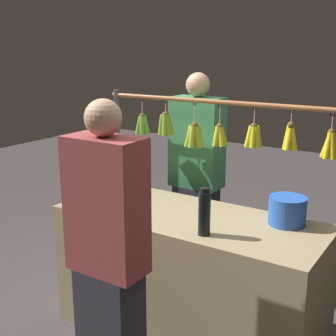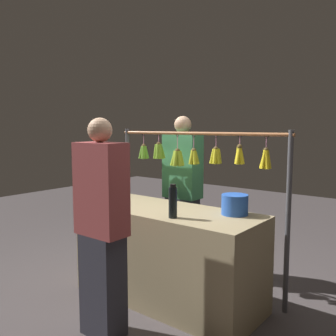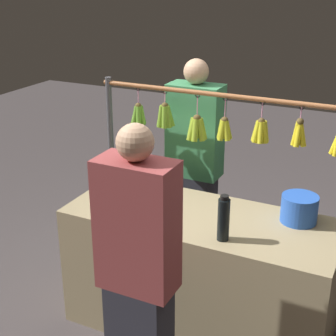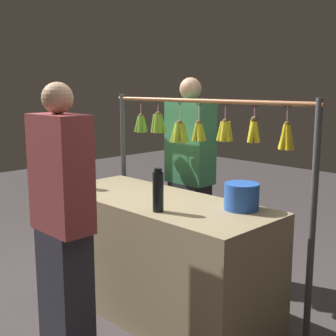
{
  "view_description": "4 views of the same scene",
  "coord_description": "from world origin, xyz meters",
  "px_view_note": "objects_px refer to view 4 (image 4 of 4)",
  "views": [
    {
      "loc": [
        -1.38,
        2.36,
        1.87
      ],
      "look_at": [
        0.16,
        0.0,
        1.13
      ],
      "focal_mm": 49.17,
      "sensor_mm": 36.0,
      "label": 1
    },
    {
      "loc": [
        -2.03,
        2.56,
        1.58
      ],
      "look_at": [
        -0.0,
        0.0,
        1.22
      ],
      "focal_mm": 39.89,
      "sensor_mm": 36.0,
      "label": 2
    },
    {
      "loc": [
        -1.07,
        2.65,
        2.3
      ],
      "look_at": [
        0.23,
        0.0,
        1.13
      ],
      "focal_mm": 54.49,
      "sensor_mm": 36.0,
      "label": 3
    },
    {
      "loc": [
        -2.23,
        2.11,
        1.62
      ],
      "look_at": [
        -0.09,
        0.0,
        1.08
      ],
      "focal_mm": 48.47,
      "sensor_mm": 36.0,
      "label": 4
    }
  ],
  "objects_px": {
    "blue_bucket": "(242,196)",
    "customer_person": "(63,225)",
    "drink_cup": "(89,182)",
    "vendor_person": "(190,179)",
    "water_bottle": "(158,191)"
  },
  "relations": [
    {
      "from": "blue_bucket",
      "to": "customer_person",
      "type": "xyz_separation_m",
      "value": [
        0.6,
        0.94,
        -0.12
      ]
    },
    {
      "from": "blue_bucket",
      "to": "drink_cup",
      "type": "height_order",
      "value": "drink_cup"
    },
    {
      "from": "customer_person",
      "to": "blue_bucket",
      "type": "bearing_deg",
      "value": -122.31
    },
    {
      "from": "drink_cup",
      "to": "vendor_person",
      "type": "relative_size",
      "value": 0.11
    },
    {
      "from": "water_bottle",
      "to": "drink_cup",
      "type": "xyz_separation_m",
      "value": [
        0.82,
        -0.06,
        -0.07
      ]
    },
    {
      "from": "water_bottle",
      "to": "blue_bucket",
      "type": "distance_m",
      "value": 0.53
    },
    {
      "from": "water_bottle",
      "to": "blue_bucket",
      "type": "relative_size",
      "value": 1.24
    },
    {
      "from": "drink_cup",
      "to": "customer_person",
      "type": "bearing_deg",
      "value": 134.04
    },
    {
      "from": "blue_bucket",
      "to": "water_bottle",
      "type": "bearing_deg",
      "value": 50.64
    },
    {
      "from": "blue_bucket",
      "to": "customer_person",
      "type": "relative_size",
      "value": 0.14
    },
    {
      "from": "customer_person",
      "to": "drink_cup",
      "type": "bearing_deg",
      "value": -45.96
    },
    {
      "from": "water_bottle",
      "to": "vendor_person",
      "type": "distance_m",
      "value": 1.09
    },
    {
      "from": "blue_bucket",
      "to": "drink_cup",
      "type": "xyz_separation_m",
      "value": [
        1.16,
        0.35,
        -0.03
      ]
    },
    {
      "from": "water_bottle",
      "to": "blue_bucket",
      "type": "bearing_deg",
      "value": -129.36
    },
    {
      "from": "vendor_person",
      "to": "customer_person",
      "type": "height_order",
      "value": "vendor_person"
    }
  ]
}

